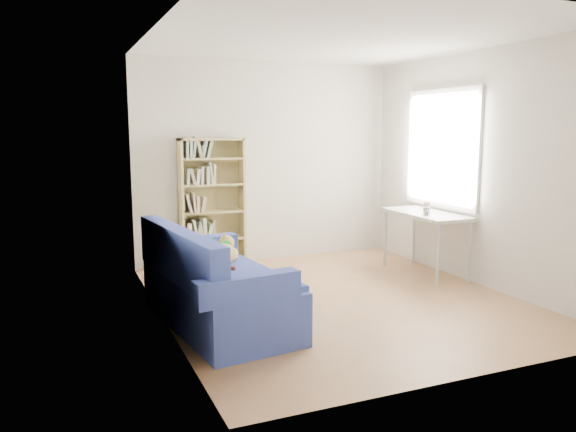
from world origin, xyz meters
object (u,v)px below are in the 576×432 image
at_px(desk, 426,219).
at_px(pen_cup, 427,210).
at_px(bookshelf, 212,208).
at_px(sofa, 214,287).

height_order(desk, pen_cup, pen_cup).
height_order(bookshelf, desk, bookshelf).
xyz_separation_m(sofa, pen_cup, (2.68, 0.55, 0.47)).
bearing_deg(bookshelf, sofa, -104.92).
bearing_deg(sofa, pen_cup, 4.22).
bearing_deg(desk, sofa, -165.57).
bearing_deg(pen_cup, bookshelf, 144.55).
bearing_deg(desk, bookshelf, 149.19).
relative_size(sofa, bookshelf, 1.17).
distance_m(sofa, desk, 2.92).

